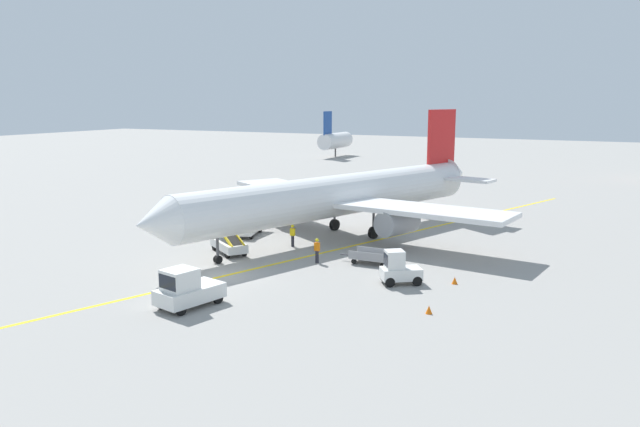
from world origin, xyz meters
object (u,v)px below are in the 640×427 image
baggage_cart_loaded (371,257)px  belt_loader_forward_hold (228,242)px  airliner (341,195)px  ground_crew_wing_walker (317,250)px  baggage_tug_near_wing (399,269)px  belt_loader_aft_hold (249,226)px  ground_crew_marshaller (293,235)px  safety_cone_nose_right (455,280)px  safety_cone_nose_left (429,310)px  pushback_tug (187,289)px

baggage_cart_loaded → belt_loader_forward_hold: bearing=-170.4°
airliner → ground_crew_wing_walker: 8.74m
airliner → baggage_tug_near_wing: size_ratio=12.60×
airliner → ground_crew_wing_walker: airliner is taller
ground_crew_wing_walker → airliner: bearing=103.0°
belt_loader_aft_hold → ground_crew_wing_walker: belt_loader_aft_hold is taller
baggage_cart_loaded → airliner: bearing=128.3°
ground_crew_marshaller → ground_crew_wing_walker: size_ratio=1.00×
ground_crew_wing_walker → safety_cone_nose_right: ground_crew_wing_walker is taller
ground_crew_wing_walker → safety_cone_nose_left: size_ratio=3.86×
baggage_tug_near_wing → ground_crew_marshaller: size_ratio=1.60×
pushback_tug → belt_loader_forward_hold: belt_loader_forward_hold is taller
baggage_cart_loaded → ground_crew_wing_walker: size_ratio=2.22×
safety_cone_nose_left → airliner: bearing=128.4°
pushback_tug → safety_cone_nose_left: size_ratio=8.97×
baggage_cart_loaded → safety_cone_nose_right: baggage_cart_loaded is taller
pushback_tug → ground_crew_wing_walker: 11.60m
belt_loader_aft_hold → safety_cone_nose_left: size_ratio=11.72×
baggage_tug_near_wing → belt_loader_forward_hold: 13.86m
baggage_tug_near_wing → ground_crew_marshaller: baggage_tug_near_wing is taller
safety_cone_nose_left → belt_loader_forward_hold: bearing=159.5°
airliner → belt_loader_forward_hold: bearing=-121.3°
belt_loader_aft_hold → safety_cone_nose_left: 22.44m
belt_loader_forward_hold → baggage_cart_loaded: (10.49, 1.77, -0.31)m
airliner → ground_crew_wing_walker: bearing=-77.0°
airliner → pushback_tug: bearing=-90.8°
safety_cone_nose_right → belt_loader_forward_hold: bearing=178.5°
airliner → safety_cone_nose_right: size_ratio=77.67×
belt_loader_forward_hold → safety_cone_nose_left: size_ratio=10.96×
belt_loader_forward_hold → baggage_cart_loaded: bearing=9.6°
ground_crew_marshaller → safety_cone_nose_left: 17.01m
belt_loader_forward_hold → ground_crew_wing_walker: 7.07m
belt_loader_forward_hold → belt_loader_aft_hold: same height
baggage_tug_near_wing → belt_loader_forward_hold: belt_loader_forward_hold is taller
airliner → baggage_cart_loaded: (5.31, -6.73, -2.95)m
ground_crew_marshaller → safety_cone_nose_right: (13.52, -4.23, -0.69)m
baggage_tug_near_wing → safety_cone_nose_right: size_ratio=6.16×
pushback_tug → belt_loader_aft_hold: (-6.88, 16.86, -0.22)m
pushback_tug → baggage_cart_loaded: bearing=66.5°
ground_crew_marshaller → safety_cone_nose_right: bearing=-17.4°
safety_cone_nose_left → baggage_cart_loaded: bearing=128.5°
belt_loader_aft_hold → baggage_cart_loaded: size_ratio=1.37×
ground_crew_wing_walker → safety_cone_nose_right: bearing=-4.5°
baggage_tug_near_wing → ground_crew_marshaller: bearing=151.2°
baggage_tug_near_wing → ground_crew_wing_walker: (-6.66, 2.29, -0.02)m
baggage_tug_near_wing → belt_loader_aft_hold: 17.50m
belt_loader_forward_hold → ground_crew_wing_walker: bearing=2.8°
pushback_tug → belt_loader_forward_hold: size_ratio=0.82×
airliner → safety_cone_nose_left: airliner is taller
baggage_tug_near_wing → ground_crew_marshaller: (-10.46, 5.76, -0.02)m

